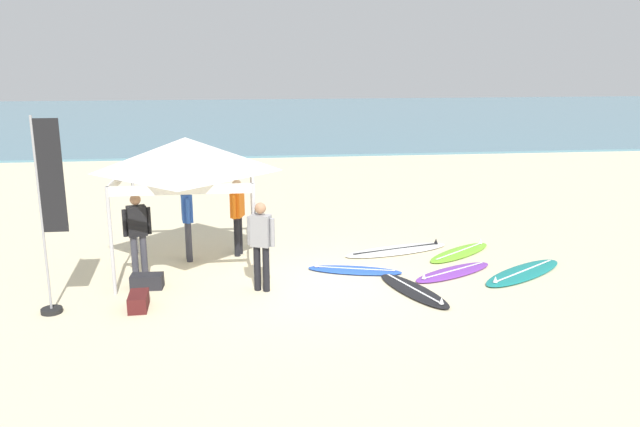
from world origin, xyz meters
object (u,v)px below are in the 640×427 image
at_px(surfboard_teal, 523,273).
at_px(gear_bag_near_tent, 139,301).
at_px(person_black, 137,230).
at_px(canopy_tent, 186,156).
at_px(surfboard_blue, 354,270).
at_px(gear_bag_by_pole, 147,281).
at_px(person_grey, 261,240).
at_px(person_blue, 187,216).
at_px(surfboard_black, 414,290).
at_px(surfboard_lime, 460,252).
at_px(person_orange, 238,212).
at_px(surfboard_white, 397,250).
at_px(surfboard_purple, 453,272).
at_px(banner_flag, 49,225).

distance_m(surfboard_teal, gear_bag_near_tent, 7.55).
bearing_deg(person_black, canopy_tent, 24.25).
height_order(surfboard_blue, gear_bag_by_pole, gear_bag_by_pole).
bearing_deg(surfboard_teal, person_grey, -176.94).
bearing_deg(gear_bag_by_pole, person_blue, 67.99).
distance_m(surfboard_black, person_black, 5.50).
xyz_separation_m(surfboard_black, gear_bag_near_tent, (-5.02, -0.21, 0.10)).
xyz_separation_m(surfboard_lime, person_orange, (-4.92, 0.53, 0.95)).
distance_m(surfboard_white, person_black, 5.70).
xyz_separation_m(surfboard_lime, surfboard_purple, (-0.58, -1.28, 0.00)).
relative_size(person_grey, gear_bag_by_pole, 2.85).
relative_size(surfboard_white, person_blue, 1.54).
bearing_deg(canopy_tent, surfboard_black, -23.66).
height_order(surfboard_purple, person_grey, person_grey).
distance_m(surfboard_purple, gear_bag_by_pole, 6.07).
bearing_deg(person_black, surfboard_purple, -4.70).
bearing_deg(gear_bag_near_tent, person_orange, 59.36).
distance_m(person_black, banner_flag, 2.08).
distance_m(surfboard_lime, surfboard_teal, 1.69).
bearing_deg(person_grey, surfboard_black, -8.62).
height_order(person_grey, gear_bag_near_tent, person_grey).
distance_m(canopy_tent, banner_flag, 3.07).
relative_size(person_black, person_blue, 1.00).
height_order(surfboard_lime, surfboard_teal, same).
xyz_separation_m(surfboard_black, surfboard_lime, (1.64, 2.18, -0.00)).
distance_m(surfboard_teal, banner_flag, 9.03).
bearing_deg(surfboard_white, canopy_tent, -171.64).
bearing_deg(surfboard_teal, gear_bag_near_tent, -172.95).
distance_m(surfboard_black, surfboard_blue, 1.57).
distance_m(canopy_tent, surfboard_lime, 6.36).
distance_m(surfboard_purple, person_black, 6.38).
bearing_deg(surfboard_blue, surfboard_black, -54.16).
height_order(surfboard_lime, gear_bag_near_tent, gear_bag_near_tent).
relative_size(canopy_tent, person_blue, 1.61).
xyz_separation_m(surfboard_teal, surfboard_blue, (-3.39, 0.56, 0.00)).
relative_size(person_black, person_orange, 1.00).
bearing_deg(surfboard_purple, gear_bag_near_tent, -169.54).
relative_size(surfboard_purple, gear_bag_near_tent, 3.42).
xyz_separation_m(surfboard_lime, person_blue, (-5.99, 0.27, 0.95)).
relative_size(canopy_tent, person_black, 1.61).
relative_size(surfboard_white, surfboard_blue, 1.31).
height_order(surfboard_black, gear_bag_near_tent, gear_bag_near_tent).
bearing_deg(canopy_tent, person_blue, 98.64).
bearing_deg(person_orange, gear_bag_near_tent, -120.64).
relative_size(surfboard_purple, banner_flag, 0.60).
xyz_separation_m(surfboard_blue, surfboard_purple, (1.98, -0.36, -0.00)).
height_order(surfboard_teal, banner_flag, banner_flag).
height_order(canopy_tent, gear_bag_near_tent, canopy_tent).
relative_size(surfboard_black, surfboard_purple, 1.04).
distance_m(surfboard_purple, gear_bag_near_tent, 6.18).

